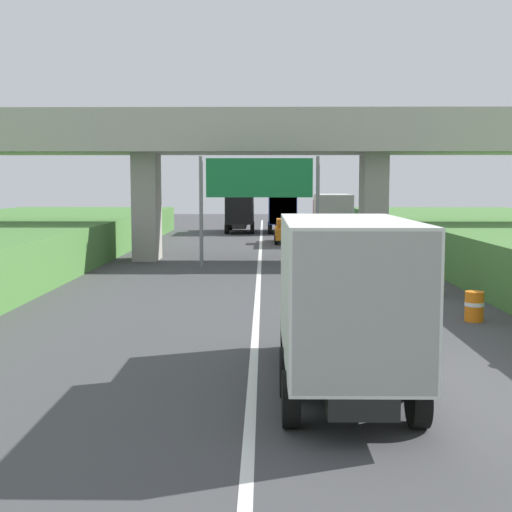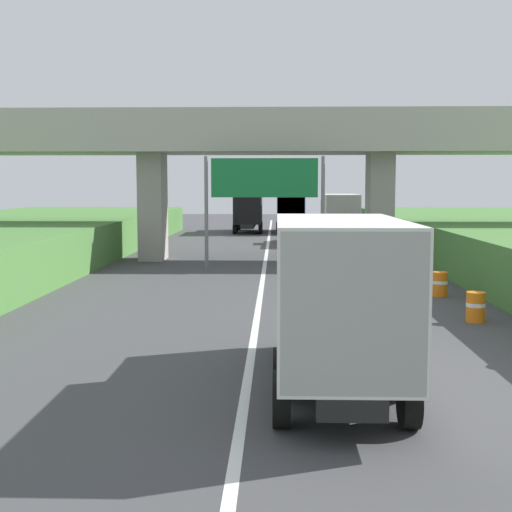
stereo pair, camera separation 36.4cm
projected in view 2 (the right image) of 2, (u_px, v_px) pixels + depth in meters
lane_centre_stripe at (263, 279)px, 30.57m from camera, size 0.20×102.94×0.01m
overpass_bridge at (266, 148)px, 37.79m from camera, size 40.00×4.80×7.97m
overhead_highway_sign at (264, 185)px, 34.27m from camera, size 5.88×0.18×5.47m
truck_red at (339, 216)px, 49.34m from camera, size 2.44×7.30×3.44m
truck_black at (249, 210)px, 60.70m from camera, size 2.44×7.30×3.44m
truck_white at (335, 293)px, 13.92m from camera, size 2.44×7.30×3.44m
truck_blue at (290, 210)px, 60.57m from camera, size 2.44×7.30×3.44m
car_orange at (295, 231)px, 49.36m from camera, size 1.86×4.10×1.72m
construction_barrel_3 at (476, 307)px, 20.94m from camera, size 0.57×0.57×0.90m
construction_barrel_4 at (440, 284)px, 25.79m from camera, size 0.57×0.57×0.90m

